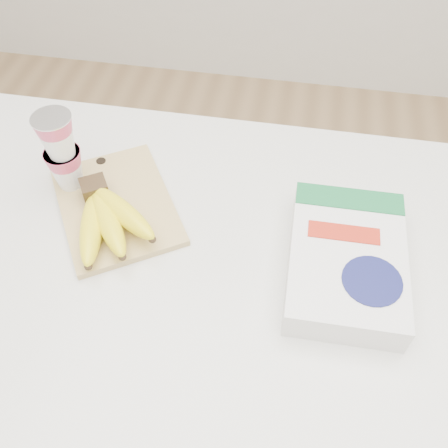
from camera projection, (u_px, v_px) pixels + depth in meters
name	position (u px, v px, depth m)	size (l,w,h in m)	color
room	(192.00, 87.00, 0.58)	(4.00, 4.00, 4.00)	tan
table	(209.00, 380.00, 1.25)	(1.28, 0.85, 0.96)	silver
cutting_board	(116.00, 205.00, 0.97)	(0.21, 0.28, 0.01)	tan
bananas	(107.00, 218.00, 0.90)	(0.19, 0.21, 0.07)	#382816
yogurt_stack	(61.00, 150.00, 0.92)	(0.08, 0.07, 0.17)	white
cereal_box	(346.00, 260.00, 0.86)	(0.20, 0.29, 0.06)	white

